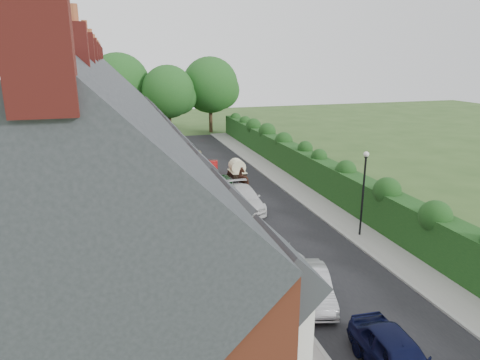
% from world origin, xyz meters
% --- Properties ---
extents(ground, '(140.00, 140.00, 0.00)m').
position_xyz_m(ground, '(0.00, 0.00, 0.00)').
color(ground, '#2D4C1E').
rests_on(ground, ground).
extents(road, '(6.00, 58.00, 0.02)m').
position_xyz_m(road, '(-0.50, 11.00, 0.01)').
color(road, black).
rests_on(road, ground).
extents(pavement_hedge_side, '(2.20, 58.00, 0.12)m').
position_xyz_m(pavement_hedge_side, '(3.60, 11.00, 0.06)').
color(pavement_hedge_side, '#999590').
rests_on(pavement_hedge_side, ground).
extents(pavement_house_side, '(1.70, 58.00, 0.12)m').
position_xyz_m(pavement_house_side, '(-4.35, 11.00, 0.06)').
color(pavement_house_side, '#999590').
rests_on(pavement_house_side, ground).
extents(kerb_hedge_side, '(0.18, 58.00, 0.13)m').
position_xyz_m(kerb_hedge_side, '(2.55, 11.00, 0.07)').
color(kerb_hedge_side, '#999994').
rests_on(kerb_hedge_side, ground).
extents(kerb_house_side, '(0.18, 58.00, 0.13)m').
position_xyz_m(kerb_house_side, '(-3.55, 11.00, 0.07)').
color(kerb_house_side, '#999994').
rests_on(kerb_house_side, ground).
extents(hedge, '(2.10, 58.00, 2.85)m').
position_xyz_m(hedge, '(5.40, 11.00, 1.60)').
color(hedge, '#123915').
rests_on(hedge, ground).
extents(terrace_row, '(9.05, 40.50, 11.50)m').
position_xyz_m(terrace_row, '(-10.87, 9.98, 4.47)').
color(terrace_row, brown).
rests_on(terrace_row, ground).
extents(garden_wall_row, '(0.35, 40.35, 1.10)m').
position_xyz_m(garden_wall_row, '(-5.35, 10.00, 0.46)').
color(garden_wall_row, maroon).
rests_on(garden_wall_row, ground).
extents(lamppost, '(0.32, 0.32, 5.16)m').
position_xyz_m(lamppost, '(3.40, 4.00, 3.30)').
color(lamppost, black).
rests_on(lamppost, ground).
extents(tree_far_left, '(7.14, 6.80, 9.29)m').
position_xyz_m(tree_far_left, '(-2.65, 40.08, 5.71)').
color(tree_far_left, '#332316').
rests_on(tree_far_left, ground).
extents(tree_far_right, '(7.98, 7.60, 10.31)m').
position_xyz_m(tree_far_right, '(3.39, 42.08, 6.31)').
color(tree_far_right, '#332316').
rests_on(tree_far_right, ground).
extents(tree_far_back, '(8.40, 8.00, 10.82)m').
position_xyz_m(tree_far_back, '(-8.59, 43.08, 6.62)').
color(tree_far_back, '#332316').
rests_on(tree_far_back, ground).
extents(car_navy, '(2.01, 4.45, 1.48)m').
position_xyz_m(car_navy, '(-1.73, -6.53, 0.74)').
color(car_navy, black).
rests_on(car_navy, ground).
extents(car_silver_a, '(2.44, 4.39, 1.37)m').
position_xyz_m(car_silver_a, '(-2.38, -1.47, 0.69)').
color(car_silver_a, '#9B9B9F').
rests_on(car_silver_a, ground).
extents(car_silver_b, '(2.78, 4.94, 1.30)m').
position_xyz_m(car_silver_b, '(-2.83, 2.35, 0.65)').
color(car_silver_b, '#AEB1B5').
rests_on(car_silver_b, ground).
extents(car_white, '(2.20, 5.18, 1.49)m').
position_xyz_m(car_white, '(-1.78, 10.60, 0.75)').
color(car_white, silver).
rests_on(car_white, ground).
extents(car_green, '(1.80, 4.31, 1.46)m').
position_xyz_m(car_green, '(-2.35, 14.00, 0.73)').
color(car_green, black).
rests_on(car_green, ground).
extents(car_red, '(2.62, 4.84, 1.51)m').
position_xyz_m(car_red, '(-2.52, 18.67, 0.76)').
color(car_red, maroon).
rests_on(car_red, ground).
extents(car_beige, '(2.66, 5.05, 1.35)m').
position_xyz_m(car_beige, '(-2.93, 24.22, 0.68)').
color(car_beige, tan).
rests_on(car_beige, ground).
extents(car_grey, '(2.86, 5.62, 1.56)m').
position_xyz_m(car_grey, '(-2.97, 29.40, 0.78)').
color(car_grey, '#55585C').
rests_on(car_grey, ground).
extents(car_black, '(2.94, 5.01, 1.60)m').
position_xyz_m(car_black, '(-2.97, 37.60, 0.80)').
color(car_black, black).
rests_on(car_black, ground).
extents(horse, '(1.28, 2.19, 1.74)m').
position_xyz_m(horse, '(-0.48, 14.55, 0.87)').
color(horse, '#442418').
rests_on(horse, ground).
extents(horse_cart, '(1.29, 2.86, 2.06)m').
position_xyz_m(horse_cart, '(-0.48, 16.76, 1.18)').
color(horse_cart, black).
rests_on(horse_cart, ground).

